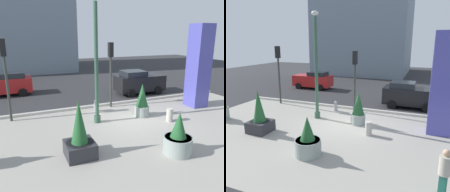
% 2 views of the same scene
% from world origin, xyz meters
% --- Properties ---
extents(ground_plane, '(60.00, 60.00, 0.00)m').
position_xyz_m(ground_plane, '(0.00, 4.00, 0.00)').
color(ground_plane, '#2D2D30').
extents(plaza_pavement, '(18.00, 10.00, 0.02)m').
position_xyz_m(plaza_pavement, '(0.00, -2.00, 0.00)').
color(plaza_pavement, '#9E998E').
rests_on(plaza_pavement, ground_plane).
extents(curb_strip, '(18.00, 0.24, 0.16)m').
position_xyz_m(curb_strip, '(0.00, 3.12, 0.08)').
color(curb_strip, '#B7B2A8').
rests_on(curb_strip, ground_plane).
extents(lamp_post, '(0.44, 0.44, 6.57)m').
position_xyz_m(lamp_post, '(-1.90, 0.45, 3.20)').
color(lamp_post, '#335642').
rests_on(lamp_post, ground_plane).
extents(art_pillar_blue, '(1.14, 1.14, 5.36)m').
position_xyz_m(art_pillar_blue, '(5.25, 0.72, 2.68)').
color(art_pillar_blue, '#4C4CAD').
rests_on(art_pillar_blue, ground_plane).
extents(potted_plant_near_right, '(1.15, 1.15, 2.33)m').
position_xyz_m(potted_plant_near_right, '(-3.76, -2.74, 0.86)').
color(potted_plant_near_right, '#2D2D33').
rests_on(potted_plant_near_right, ground_plane).
extents(potted_plant_by_pillar, '(1.15, 1.15, 1.77)m').
position_xyz_m(potted_plant_by_pillar, '(-0.07, -4.06, 0.64)').
color(potted_plant_by_pillar, gray).
rests_on(potted_plant_by_pillar, ground_plane).
extents(potted_plant_mid_plaza, '(0.87, 0.87, 1.97)m').
position_xyz_m(potted_plant_mid_plaza, '(0.86, 0.37, 0.89)').
color(potted_plant_mid_plaza, gray).
rests_on(potted_plant_mid_plaza, ground_plane).
extents(fire_hydrant, '(0.36, 0.26, 0.75)m').
position_xyz_m(fire_hydrant, '(-1.35, 2.24, 0.37)').
color(fire_hydrant, '#99999E').
rests_on(fire_hydrant, ground_plane).
extents(concrete_bollard, '(0.36, 0.36, 0.75)m').
position_xyz_m(concrete_bollard, '(1.84, -1.00, 0.38)').
color(concrete_bollard, '#B2ADA3').
rests_on(concrete_bollard, ground_plane).
extents(traffic_light_corner, '(0.28, 0.42, 4.50)m').
position_xyz_m(traffic_light_corner, '(-6.26, 2.55, 3.03)').
color(traffic_light_corner, '#333833').
rests_on(traffic_light_corner, ground_plane).
extents(traffic_light_far_side, '(0.28, 0.42, 4.22)m').
position_xyz_m(traffic_light_far_side, '(-0.13, 2.74, 2.85)').
color(traffic_light_far_side, '#333833').
rests_on(traffic_light_far_side, ground_plane).
extents(car_passing_lane, '(3.93, 2.12, 1.90)m').
position_xyz_m(car_passing_lane, '(3.41, 5.23, 0.95)').
color(car_passing_lane, black).
rests_on(car_passing_lane, ground_plane).
extents(car_curb_east, '(4.06, 1.98, 1.79)m').
position_xyz_m(car_curb_east, '(-6.57, 8.79, 0.90)').
color(car_curb_east, red).
rests_on(car_curb_east, ground_plane).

